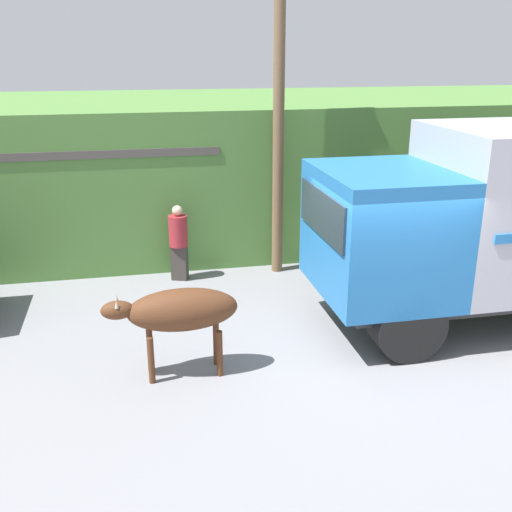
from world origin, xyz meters
The scene contains 6 objects.
ground_plane centered at (0.00, 0.00, 0.00)m, with size 60.00×60.00×0.00m, color gray.
hillside_embankment centered at (0.00, 7.40, 1.65)m, with size 32.00×6.70×3.29m.
building_backdrop centered at (-4.86, 5.37, 1.32)m, with size 6.17×2.70×2.61m.
brown_cow centered at (-3.00, -0.14, 0.98)m, with size 1.89×0.61×1.31m.
pedestrian_on_hill centered at (-2.70, 3.62, 0.83)m, with size 0.48×0.48×1.55m.
utility_pole centered at (-0.64, 3.72, 3.60)m, with size 0.90×0.22×6.96m.
Camera 1 is at (-3.54, -7.83, 4.46)m, focal length 42.00 mm.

